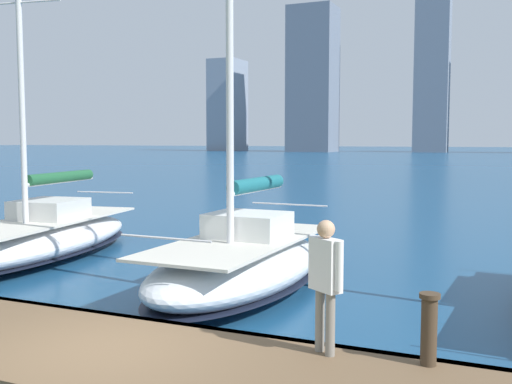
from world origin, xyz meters
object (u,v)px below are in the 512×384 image
sailboat_forest (41,236)px  mooring_post (429,328)px  person_white_shirt (325,274)px  sailboat_teal (241,262)px

sailboat_forest → mooring_post: sailboat_forest is taller
sailboat_forest → person_white_shirt: bearing=150.8°
sailboat_forest → person_white_shirt: (-10.25, 5.74, 1.02)m
sailboat_forest → mooring_post: size_ratio=12.13×
sailboat_forest → person_white_shirt: sailboat_forest is taller
mooring_post → sailboat_forest: bearing=-25.9°
sailboat_teal → sailboat_forest: bearing=-9.9°
sailboat_teal → person_white_shirt: sailboat_teal is taller
person_white_shirt → mooring_post: bearing=-174.7°
sailboat_teal → sailboat_forest: (6.92, -1.21, -0.05)m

